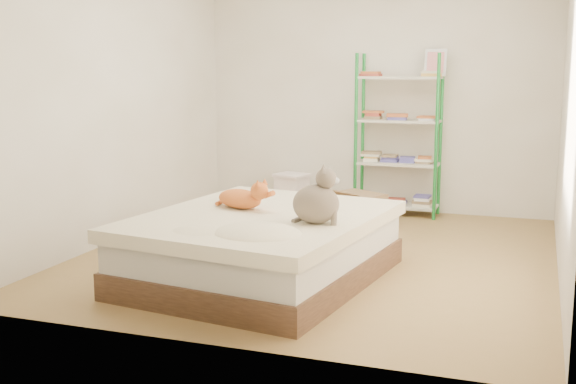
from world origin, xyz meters
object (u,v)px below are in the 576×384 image
at_px(grey_cat, 316,195).
at_px(cardboard_box, 358,209).
at_px(orange_cat, 240,196).
at_px(shelf_unit, 399,141).
at_px(white_bin, 292,191).
at_px(bed, 262,247).

height_order(grey_cat, cardboard_box, grey_cat).
bearing_deg(orange_cat, shelf_unit, 93.04).
relative_size(shelf_unit, cardboard_box, 2.81).
bearing_deg(shelf_unit, white_bin, -177.66).
xyz_separation_m(bed, orange_cat, (-0.23, 0.14, 0.34)).
bearing_deg(white_bin, grey_cat, -67.95).
bearing_deg(cardboard_box, orange_cat, -74.76).
bearing_deg(grey_cat, bed, 56.59).
relative_size(bed, cardboard_box, 3.48).
distance_m(bed, cardboard_box, 2.02).
height_order(orange_cat, white_bin, orange_cat).
bearing_deg(cardboard_box, shelf_unit, 98.64).
xyz_separation_m(grey_cat, cardboard_box, (-0.23, 2.18, -0.53)).
bearing_deg(shelf_unit, orange_cat, -106.11).
distance_m(cardboard_box, white_bin, 1.12).
height_order(bed, cardboard_box, bed).
bearing_deg(white_bin, cardboard_box, -35.20).
bearing_deg(bed, cardboard_box, 91.09).
bearing_deg(shelf_unit, grey_cat, -90.68).
distance_m(shelf_unit, white_bin, 1.32).
xyz_separation_m(orange_cat, white_bin, (-0.44, 2.50, -0.40)).
xyz_separation_m(orange_cat, shelf_unit, (0.74, 2.55, 0.20)).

